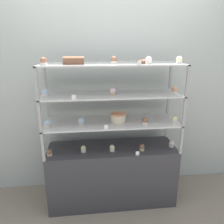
# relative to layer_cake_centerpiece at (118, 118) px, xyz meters

# --- Properties ---
(ground_plane) EXTENTS (20.00, 20.00, 0.00)m
(ground_plane) POSITION_rel_layer_cake_centerpiece_xyz_m (-0.06, 0.02, -1.00)
(ground_plane) COLOR gray
(back_wall) EXTENTS (8.00, 0.05, 2.60)m
(back_wall) POSITION_rel_layer_cake_centerpiece_xyz_m (-0.06, 0.39, 0.30)
(back_wall) COLOR #A8B2AD
(back_wall) RESTS_ON ground_plane
(display_base) EXTENTS (1.38, 0.45, 0.66)m
(display_base) POSITION_rel_layer_cake_centerpiece_xyz_m (-0.06, 0.02, -0.68)
(display_base) COLOR #333338
(display_base) RESTS_ON ground_plane
(display_riser_lower) EXTENTS (1.38, 0.45, 0.30)m
(display_riser_lower) POSITION_rel_layer_cake_centerpiece_xyz_m (-0.06, 0.02, -0.07)
(display_riser_lower) COLOR #99999E
(display_riser_lower) RESTS_ON display_base
(display_riser_middle) EXTENTS (1.38, 0.45, 0.30)m
(display_riser_middle) POSITION_rel_layer_cake_centerpiece_xyz_m (-0.06, 0.02, 0.23)
(display_riser_middle) COLOR #99999E
(display_riser_middle) RESTS_ON display_riser_lower
(display_riser_upper) EXTENTS (1.38, 0.45, 0.30)m
(display_riser_upper) POSITION_rel_layer_cake_centerpiece_xyz_m (-0.06, 0.02, 0.53)
(display_riser_upper) COLOR #99999E
(display_riser_upper) RESTS_ON display_riser_middle
(layer_cake_centerpiece) EXTENTS (0.16, 0.16, 0.10)m
(layer_cake_centerpiece) POSITION_rel_layer_cake_centerpiece_xyz_m (0.00, 0.00, 0.00)
(layer_cake_centerpiece) COLOR beige
(layer_cake_centerpiece) RESTS_ON display_riser_lower
(sheet_cake_frosted) EXTENTS (0.19, 0.15, 0.07)m
(sheet_cake_frosted) POSITION_rel_layer_cake_centerpiece_xyz_m (-0.42, -0.00, 0.58)
(sheet_cake_frosted) COLOR brown
(sheet_cake_frosted) RESTS_ON display_riser_upper
(cupcake_0) EXTENTS (0.05, 0.05, 0.07)m
(cupcake_0) POSITION_rel_layer_cake_centerpiece_xyz_m (-0.70, -0.09, -0.31)
(cupcake_0) COLOR #CCB28C
(cupcake_0) RESTS_ON display_base
(cupcake_1) EXTENTS (0.05, 0.05, 0.07)m
(cupcake_1) POSITION_rel_layer_cake_centerpiece_xyz_m (-0.37, -0.05, -0.31)
(cupcake_1) COLOR white
(cupcake_1) RESTS_ON display_base
(cupcake_2) EXTENTS (0.05, 0.05, 0.07)m
(cupcake_2) POSITION_rel_layer_cake_centerpiece_xyz_m (-0.07, -0.06, -0.31)
(cupcake_2) COLOR white
(cupcake_2) RESTS_ON display_base
(cupcake_3) EXTENTS (0.05, 0.05, 0.07)m
(cupcake_3) POSITION_rel_layer_cake_centerpiece_xyz_m (0.24, -0.08, -0.31)
(cupcake_3) COLOR #CCB28C
(cupcake_3) RESTS_ON display_base
(cupcake_4) EXTENTS (0.05, 0.05, 0.07)m
(cupcake_4) POSITION_rel_layer_cake_centerpiece_xyz_m (0.58, -0.04, -0.31)
(cupcake_4) COLOR beige
(cupcake_4) RESTS_ON display_base
(price_tag_0) EXTENTS (0.04, 0.00, 0.04)m
(price_tag_0) POSITION_rel_layer_cake_centerpiece_xyz_m (0.17, -0.18, -0.32)
(price_tag_0) COLOR white
(price_tag_0) RESTS_ON display_base
(cupcake_5) EXTENTS (0.06, 0.06, 0.07)m
(cupcake_5) POSITION_rel_layer_cake_centerpiece_xyz_m (-0.70, -0.06, -0.02)
(cupcake_5) COLOR beige
(cupcake_5) RESTS_ON display_riser_lower
(cupcake_6) EXTENTS (0.06, 0.06, 0.07)m
(cupcake_6) POSITION_rel_layer_cake_centerpiece_xyz_m (-0.38, -0.03, -0.02)
(cupcake_6) COLOR beige
(cupcake_6) RESTS_ON display_riser_lower
(cupcake_7) EXTENTS (0.06, 0.06, 0.07)m
(cupcake_7) POSITION_rel_layer_cake_centerpiece_xyz_m (0.26, -0.09, -0.02)
(cupcake_7) COLOR white
(cupcake_7) RESTS_ON display_riser_lower
(cupcake_8) EXTENTS (0.06, 0.06, 0.07)m
(cupcake_8) POSITION_rel_layer_cake_centerpiece_xyz_m (0.57, -0.08, -0.02)
(cupcake_8) COLOR white
(cupcake_8) RESTS_ON display_riser_lower
(price_tag_1) EXTENTS (0.04, 0.00, 0.04)m
(price_tag_1) POSITION_rel_layer_cake_centerpiece_xyz_m (-0.14, -0.18, -0.03)
(price_tag_1) COLOR white
(price_tag_1) RESTS_ON display_riser_lower
(cupcake_9) EXTENTS (0.06, 0.06, 0.07)m
(cupcake_9) POSITION_rel_layer_cake_centerpiece_xyz_m (-0.71, -0.02, 0.28)
(cupcake_9) COLOR white
(cupcake_9) RESTS_ON display_riser_middle
(cupcake_10) EXTENTS (0.06, 0.06, 0.07)m
(cupcake_10) POSITION_rel_layer_cake_centerpiece_xyz_m (-0.07, -0.04, 0.28)
(cupcake_10) COLOR #CCB28C
(cupcake_10) RESTS_ON display_riser_middle
(cupcake_11) EXTENTS (0.06, 0.06, 0.07)m
(cupcake_11) POSITION_rel_layer_cake_centerpiece_xyz_m (0.56, -0.05, 0.28)
(cupcake_11) COLOR white
(cupcake_11) RESTS_ON display_riser_middle
(price_tag_2) EXTENTS (0.04, 0.00, 0.04)m
(price_tag_2) POSITION_rel_layer_cake_centerpiece_xyz_m (-0.43, -0.18, 0.27)
(price_tag_2) COLOR white
(price_tag_2) RESTS_ON display_riser_middle
(cupcake_12) EXTENTS (0.06, 0.06, 0.07)m
(cupcake_12) POSITION_rel_layer_cake_centerpiece_xyz_m (-0.68, -0.10, 0.58)
(cupcake_12) COLOR beige
(cupcake_12) RESTS_ON display_riser_upper
(cupcake_13) EXTENTS (0.06, 0.06, 0.07)m
(cupcake_13) POSITION_rel_layer_cake_centerpiece_xyz_m (-0.05, -0.02, 0.58)
(cupcake_13) COLOR beige
(cupcake_13) RESTS_ON display_riser_upper
(cupcake_14) EXTENTS (0.06, 0.06, 0.07)m
(cupcake_14) POSITION_rel_layer_cake_centerpiece_xyz_m (0.26, -0.10, 0.58)
(cupcake_14) COLOR beige
(cupcake_14) RESTS_ON display_riser_upper
(cupcake_15) EXTENTS (0.06, 0.06, 0.07)m
(cupcake_15) POSITION_rel_layer_cake_centerpiece_xyz_m (0.56, -0.08, 0.58)
(cupcake_15) COLOR white
(cupcake_15) RESTS_ON display_riser_upper
(price_tag_3) EXTENTS (0.04, 0.00, 0.04)m
(price_tag_3) POSITION_rel_layer_cake_centerpiece_xyz_m (0.16, -0.18, 0.57)
(price_tag_3) COLOR white
(price_tag_3) RESTS_ON display_riser_upper
(donut_glazed) EXTENTS (0.14, 0.14, 0.04)m
(donut_glazed) POSITION_rel_layer_cake_centerpiece_xyz_m (0.25, 0.01, 0.57)
(donut_glazed) COLOR brown
(donut_glazed) RESTS_ON display_riser_upper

